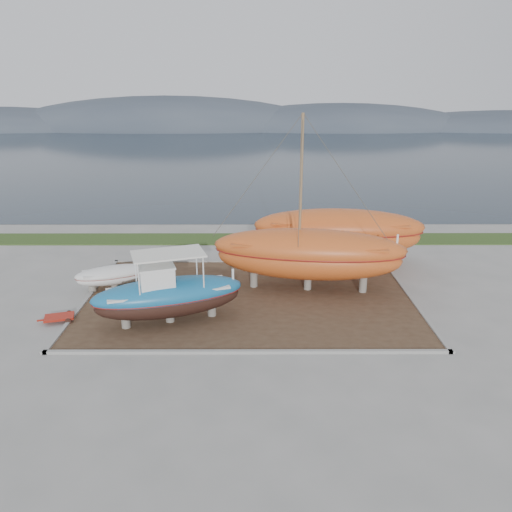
{
  "coord_description": "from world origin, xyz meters",
  "views": [
    {
      "loc": [
        0.31,
        -21.88,
        11.36
      ],
      "look_at": [
        0.38,
        4.0,
        2.55
      ],
      "focal_mm": 35.0,
      "sensor_mm": 36.0,
      "label": 1
    }
  ],
  "objects_px": {
    "white_dinghy": "(114,277)",
    "orange_sailboat": "(310,206)",
    "blue_caique": "(168,288)",
    "red_trailer": "(59,319)",
    "orange_bare_hull": "(338,238)"
  },
  "relations": [
    {
      "from": "blue_caique",
      "to": "orange_sailboat",
      "type": "xyz_separation_m",
      "value": [
        7.4,
        4.24,
        3.18
      ]
    },
    {
      "from": "blue_caique",
      "to": "white_dinghy",
      "type": "distance_m",
      "value": 6.07
    },
    {
      "from": "blue_caique",
      "to": "orange_bare_hull",
      "type": "distance_m",
      "value": 13.06
    },
    {
      "from": "white_dinghy",
      "to": "orange_bare_hull",
      "type": "distance_m",
      "value": 14.47
    },
    {
      "from": "white_dinghy",
      "to": "red_trailer",
      "type": "xyz_separation_m",
      "value": [
        -1.68,
        -4.33,
        -0.57
      ]
    },
    {
      "from": "white_dinghy",
      "to": "orange_sailboat",
      "type": "xyz_separation_m",
      "value": [
        11.39,
        -0.19,
        4.34
      ]
    },
    {
      "from": "blue_caique",
      "to": "orange_sailboat",
      "type": "bearing_deg",
      "value": 11.67
    },
    {
      "from": "white_dinghy",
      "to": "orange_bare_hull",
      "type": "relative_size",
      "value": 0.39
    },
    {
      "from": "blue_caique",
      "to": "orange_sailboat",
      "type": "height_order",
      "value": "orange_sailboat"
    },
    {
      "from": "blue_caique",
      "to": "red_trailer",
      "type": "bearing_deg",
      "value": 160.81
    },
    {
      "from": "orange_sailboat",
      "to": "orange_bare_hull",
      "type": "xyz_separation_m",
      "value": [
        2.41,
        4.38,
        -3.17
      ]
    },
    {
      "from": "blue_caique",
      "to": "orange_bare_hull",
      "type": "xyz_separation_m",
      "value": [
        9.82,
        8.62,
        0.01
      ]
    },
    {
      "from": "orange_bare_hull",
      "to": "orange_sailboat",
      "type": "bearing_deg",
      "value": -114.66
    },
    {
      "from": "blue_caique",
      "to": "orange_bare_hull",
      "type": "height_order",
      "value": "orange_bare_hull"
    },
    {
      "from": "blue_caique",
      "to": "orange_sailboat",
      "type": "distance_m",
      "value": 9.11
    }
  ]
}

